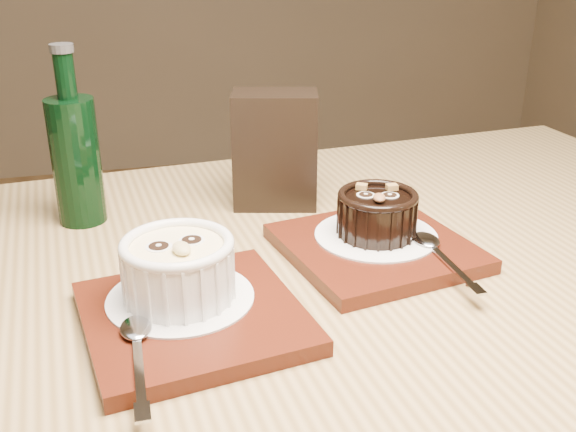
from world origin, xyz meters
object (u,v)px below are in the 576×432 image
tray_right (375,248)px  condiment_stand (275,150)px  ramekin_white (178,266)px  green_bottle (76,156)px  table (295,371)px  tray_left (193,317)px  ramekin_dark (377,212)px

tray_right → condiment_stand: (-0.07, 0.16, 0.06)m
ramekin_white → green_bottle: bearing=99.8°
table → condiment_stand: size_ratio=9.04×
tray_left → condiment_stand: size_ratio=1.29×
ramekin_white → green_bottle: (-0.09, 0.24, 0.03)m
table → ramekin_dark: bearing=33.0°
tray_left → ramekin_dark: bearing=26.3°
tray_right → condiment_stand: bearing=113.3°
condiment_stand → green_bottle: 0.23m
green_bottle → table: bearing=-48.5°
ramekin_white → tray_right: bearing=6.8°
green_bottle → tray_right: bearing=-29.2°
ramekin_dark → condiment_stand: bearing=133.1°
table → ramekin_white: ramekin_white is taller
table → tray_right: tray_right is taller
ramekin_dark → green_bottle: (-0.30, 0.15, 0.04)m
ramekin_white → green_bottle: 0.25m
ramekin_white → green_bottle: green_bottle is taller
table → green_bottle: bearing=131.5°
tray_left → ramekin_dark: size_ratio=2.14×
tray_right → green_bottle: 0.35m
ramekin_dark → tray_right: bearing=-94.5°
table → ramekin_dark: ramekin_dark is taller
table → condiment_stand: (0.03, 0.22, 0.16)m
ramekin_dark → condiment_stand: 0.17m
condiment_stand → green_bottle: size_ratio=0.69×
tray_left → condiment_stand: condiment_stand is taller
ramekin_white → condiment_stand: 0.27m
tray_right → ramekin_dark: ramekin_dark is taller
table → condiment_stand: 0.27m
ramekin_dark → green_bottle: bearing=169.6°
table → ramekin_white: bearing=-174.1°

